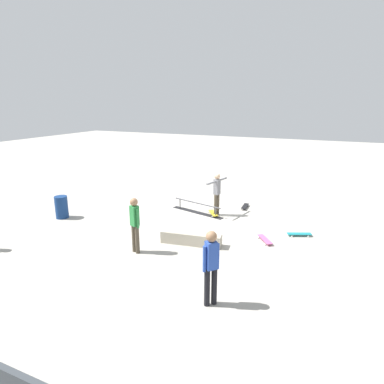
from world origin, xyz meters
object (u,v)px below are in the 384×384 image
at_px(loose_skateboard_pink, 265,239).
at_px(loose_skateboard_teal, 299,234).
at_px(skater_main, 217,191).
at_px(bystander_blue_shirt, 211,264).
at_px(loose_skateboard_black, 245,206).
at_px(skateboard_main, 213,213).
at_px(bystander_green_shirt, 135,222).
at_px(trash_bin, 62,207).
at_px(grind_rail, 197,208).
at_px(skate_ledge, 191,238).

relative_size(loose_skateboard_pink, loose_skateboard_teal, 0.94).
xyz_separation_m(skater_main, bystander_blue_shirt, (-1.95, 5.72, -0.00)).
bearing_deg(loose_skateboard_black, skateboard_main, -38.08).
height_order(bystander_green_shirt, loose_skateboard_pink, bystander_green_shirt).
xyz_separation_m(bystander_blue_shirt, loose_skateboard_pink, (-0.37, -3.93, -0.92)).
bearing_deg(bystander_blue_shirt, bystander_green_shirt, -75.31).
bearing_deg(trash_bin, grind_rail, -149.36).
height_order(skate_ledge, skateboard_main, skate_ledge).
xyz_separation_m(skateboard_main, trash_bin, (5.25, 2.72, 0.36)).
height_order(skateboard_main, trash_bin, trash_bin).
height_order(bystander_blue_shirt, trash_bin, bystander_blue_shirt).
height_order(skate_ledge, trash_bin, trash_bin).
height_order(bystander_blue_shirt, loose_skateboard_teal, bystander_blue_shirt).
relative_size(loose_skateboard_black, loose_skateboard_teal, 1.00).
bearing_deg(loose_skateboard_pink, loose_skateboard_black, -10.28).
distance_m(grind_rail, trash_bin, 5.30).
height_order(skate_ledge, bystander_green_shirt, bystander_green_shirt).
distance_m(skater_main, loose_skateboard_teal, 3.52).
bearing_deg(skateboard_main, loose_skateboard_black, 109.61).
distance_m(skater_main, trash_bin, 6.06).
bearing_deg(bystander_blue_shirt, grind_rail, -111.71).
height_order(skater_main, trash_bin, skater_main).
distance_m(skate_ledge, loose_skateboard_teal, 3.71).
bearing_deg(bystander_green_shirt, bystander_blue_shirt, -6.40).
relative_size(skate_ledge, loose_skateboard_pink, 2.53).
relative_size(grind_rail, skater_main, 1.42).
bearing_deg(bystander_blue_shirt, trash_bin, -69.81).
bearing_deg(skateboard_main, loose_skateboard_pink, 17.56).
bearing_deg(skateboard_main, grind_rail, -125.06).
bearing_deg(grind_rail, loose_skateboard_black, -124.10).
distance_m(grind_rail, skateboard_main, 0.70).
height_order(bystander_blue_shirt, loose_skateboard_black, bystander_blue_shirt).
xyz_separation_m(skate_ledge, trash_bin, (5.60, -0.20, 0.24)).
bearing_deg(skate_ledge, trash_bin, -2.05).
bearing_deg(grind_rail, skate_ledge, 124.41).
bearing_deg(loose_skateboard_teal, bystander_green_shirt, -166.12).
relative_size(loose_skateboard_black, trash_bin, 0.94).
distance_m(skater_main, loose_skateboard_pink, 3.07).
relative_size(skater_main, bystander_green_shirt, 1.01).
distance_m(bystander_green_shirt, loose_skateboard_black, 5.89).
relative_size(grind_rail, skate_ledge, 1.25).
relative_size(skater_main, loose_skateboard_black, 2.10).
relative_size(bystander_green_shirt, trash_bin, 1.96).
bearing_deg(grind_rail, loose_skateboard_pink, 165.75).
xyz_separation_m(loose_skateboard_black, loose_skateboard_teal, (-2.49, 2.23, 0.00)).
distance_m(skate_ledge, skater_main, 3.07).
relative_size(skater_main, loose_skateboard_teal, 2.10).
distance_m(loose_skateboard_black, loose_skateboard_teal, 3.34).
bearing_deg(trash_bin, skater_main, -152.90).
bearing_deg(loose_skateboard_pink, loose_skateboard_teal, -82.21).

